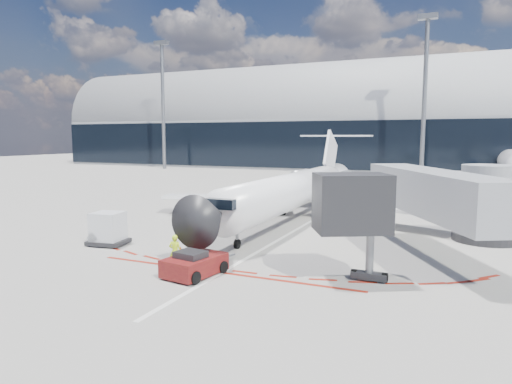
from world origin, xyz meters
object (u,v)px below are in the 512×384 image
at_px(pushback_tug, 194,264).
at_px(uld_container, 108,229).
at_px(regional_jet, 295,189).
at_px(ramp_worker, 175,251).

bearing_deg(pushback_tug, uld_container, 167.76).
bearing_deg(regional_jet, uld_container, -120.62).
relative_size(ramp_worker, uld_container, 0.72).
bearing_deg(ramp_worker, regional_jet, -109.70).
xyz_separation_m(ramp_worker, uld_container, (-6.51, 2.53, 0.14)).
relative_size(pushback_tug, uld_container, 2.03).
distance_m(ramp_worker, uld_container, 6.98).
distance_m(regional_jet, pushback_tug, 16.13).
relative_size(pushback_tug, ramp_worker, 2.82).
distance_m(pushback_tug, ramp_worker, 1.69).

